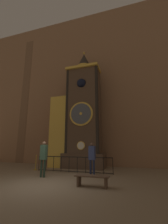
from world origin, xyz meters
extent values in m
plane|color=#847056|center=(0.00, 0.00, 0.00)|extent=(28.00, 28.00, 0.00)
cube|color=#936B4C|center=(0.00, 6.63, 7.28)|extent=(24.00, 0.30, 14.56)
cube|color=brown|center=(-6.60, 6.53, 6.55)|extent=(0.90, 0.12, 13.10)
cube|color=brown|center=(0.22, 5.18, 0.52)|extent=(3.07, 1.61, 1.04)
cube|color=brown|center=(0.22, 5.18, 4.43)|extent=(2.46, 1.40, 6.78)
cube|color=gold|center=(0.22, 5.08, 7.72)|extent=(2.65, 1.54, 0.20)
cylinder|color=gold|center=(0.22, 4.45, 1.59)|extent=(0.59, 0.05, 0.59)
cylinder|color=silver|center=(0.22, 4.42, 1.59)|extent=(0.49, 0.03, 0.49)
cylinder|color=gold|center=(0.22, 4.45, 3.89)|extent=(1.80, 0.07, 1.80)
cylinder|color=#4C515B|center=(0.22, 4.41, 3.89)|extent=(1.54, 0.04, 1.54)
cylinder|color=gold|center=(0.22, 4.39, 3.89)|extent=(0.22, 0.03, 0.22)
cube|color=#30241B|center=(0.22, 4.97, 6.33)|extent=(0.91, 0.42, 0.91)
sphere|color=black|center=(0.22, 4.54, 6.33)|extent=(0.73, 0.73, 0.73)
cylinder|color=black|center=(-0.96, 4.56, 4.43)|extent=(0.25, 0.25, 6.78)
cylinder|color=black|center=(1.40, 4.56, 4.43)|extent=(0.25, 0.25, 6.78)
cylinder|color=gold|center=(0.22, 5.18, 7.97)|extent=(1.15, 1.15, 0.30)
cone|color=black|center=(0.22, 5.18, 8.70)|extent=(1.10, 1.10, 1.16)
sphere|color=gold|center=(0.22, 5.18, 9.40)|extent=(0.20, 0.20, 0.20)
cube|color=maroon|center=(-1.75, 5.23, 2.74)|extent=(1.38, 1.19, 5.49)
cube|color=gold|center=(-1.75, 4.62, 2.74)|extent=(1.45, 0.06, 5.49)
cylinder|color=black|center=(-2.28, 3.22, 0.46)|extent=(0.04, 0.04, 0.92)
cylinder|color=black|center=(-1.75, 3.22, 0.46)|extent=(0.04, 0.04, 0.92)
cylinder|color=black|center=(-1.21, 3.22, 0.46)|extent=(0.04, 0.04, 0.92)
cylinder|color=black|center=(-0.67, 3.22, 0.46)|extent=(0.04, 0.04, 0.92)
cylinder|color=black|center=(-0.14, 3.22, 0.46)|extent=(0.04, 0.04, 0.92)
cylinder|color=black|center=(0.40, 3.22, 0.46)|extent=(0.04, 0.04, 0.92)
cylinder|color=black|center=(0.94, 3.22, 0.46)|extent=(0.04, 0.04, 0.92)
cylinder|color=black|center=(1.48, 3.22, 0.46)|extent=(0.04, 0.04, 0.92)
cylinder|color=black|center=(2.01, 3.22, 0.46)|extent=(0.04, 0.04, 0.92)
cylinder|color=black|center=(2.55, 3.22, 0.46)|extent=(0.04, 0.04, 0.92)
cylinder|color=black|center=(0.13, 3.22, 0.90)|extent=(4.83, 0.05, 0.05)
cylinder|color=black|center=(0.13, 3.22, 0.06)|extent=(4.83, 0.04, 0.04)
cylinder|color=#213427|center=(-0.95, 1.44, 0.43)|extent=(0.11, 0.11, 0.87)
cylinder|color=#213427|center=(-0.77, 1.44, 0.43)|extent=(0.11, 0.11, 0.87)
cube|color=#385642|center=(-0.86, 1.44, 1.25)|extent=(0.36, 0.25, 0.77)
sphere|color=#8C664C|center=(-0.86, 1.44, 1.72)|extent=(0.19, 0.19, 0.19)
cylinder|color=#1B213A|center=(1.48, 2.34, 0.42)|extent=(0.11, 0.11, 0.84)
cylinder|color=#1B213A|center=(1.66, 2.34, 0.42)|extent=(0.11, 0.11, 0.84)
cube|color=navy|center=(1.57, 2.34, 1.21)|extent=(0.36, 0.25, 0.73)
sphere|color=brown|center=(1.57, 2.34, 1.67)|extent=(0.20, 0.20, 0.20)
cylinder|color=#B28E33|center=(-2.62, 3.35, 0.02)|extent=(0.28, 0.28, 0.04)
cylinder|color=#B28E33|center=(-2.62, 3.35, 0.44)|extent=(0.06, 0.06, 0.88)
sphere|color=#B28E33|center=(-2.62, 3.35, 0.91)|extent=(0.09, 0.09, 0.09)
cube|color=brown|center=(2.06, 0.37, 0.41)|extent=(1.37, 0.40, 0.05)
cube|color=brown|center=(1.51, 0.37, 0.20)|extent=(0.08, 0.36, 0.39)
cube|color=brown|center=(2.61, 0.37, 0.20)|extent=(0.08, 0.36, 0.39)
camera|label=1|loc=(3.66, -5.79, 1.60)|focal=24.00mm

